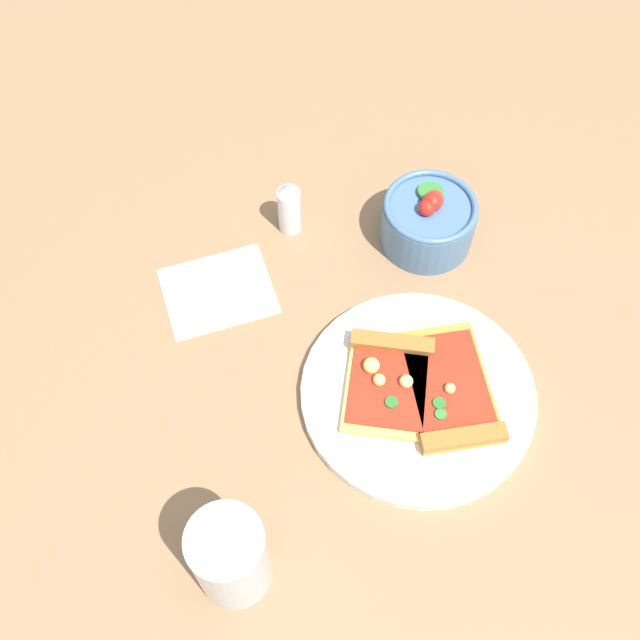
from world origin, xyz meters
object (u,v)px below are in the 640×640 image
(soda_glass, at_px, (231,558))
(pepper_shaker, at_px, (292,206))
(pizza_slice_far, at_px, (451,395))
(pizza_slice_near, at_px, (388,376))
(paper_napkin, at_px, (218,291))
(plate, at_px, (417,395))
(salad_bowl, at_px, (428,221))

(soda_glass, height_order, pepper_shaker, soda_glass)
(pizza_slice_far, bearing_deg, pizza_slice_near, 39.79)
(pizza_slice_near, distance_m, paper_napkin, 0.24)
(pizza_slice_far, relative_size, soda_glass, 1.46)
(plate, relative_size, paper_napkin, 2.02)
(pizza_slice_far, height_order, pepper_shaker, pepper_shaker)
(pizza_slice_far, bearing_deg, paper_napkin, 29.51)
(plate, distance_m, soda_glass, 0.28)
(pizza_slice_far, distance_m, soda_glass, 0.30)
(soda_glass, bearing_deg, pizza_slice_far, -82.07)
(salad_bowl, relative_size, soda_glass, 0.98)
(salad_bowl, xyz_separation_m, soda_glass, (-0.25, 0.41, 0.02))
(plate, bearing_deg, pizza_slice_far, -131.63)
(pizza_slice_far, relative_size, salad_bowl, 1.48)
(plate, height_order, pepper_shaker, pepper_shaker)
(plate, height_order, paper_napkin, plate)
(paper_napkin, bearing_deg, plate, -152.94)
(plate, bearing_deg, soda_glass, 103.75)
(salad_bowl, distance_m, pepper_shaker, 0.17)
(pizza_slice_far, xyz_separation_m, pepper_shaker, (0.31, 0.02, 0.02))
(plate, distance_m, pepper_shaker, 0.29)
(salad_bowl, distance_m, paper_napkin, 0.28)
(pizza_slice_near, relative_size, pizza_slice_far, 0.89)
(plate, distance_m, pizza_slice_far, 0.04)
(paper_napkin, bearing_deg, pepper_shaker, -72.74)
(plate, distance_m, salad_bowl, 0.23)
(plate, height_order, pizza_slice_near, pizza_slice_near)
(pizza_slice_near, bearing_deg, pepper_shaker, -5.48)
(pizza_slice_near, height_order, pizza_slice_far, pizza_slice_near)
(pizza_slice_near, distance_m, salad_bowl, 0.22)
(pepper_shaker, bearing_deg, plate, 178.88)
(pizza_slice_far, height_order, soda_glass, soda_glass)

